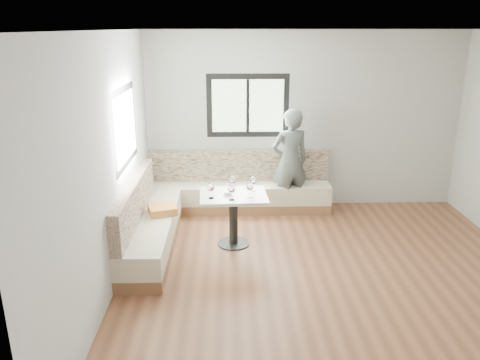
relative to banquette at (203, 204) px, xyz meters
name	(u,v)px	position (x,y,z in m)	size (l,w,h in m)	color
room	(331,162)	(1.51, -1.55, 1.08)	(5.01, 5.01, 2.81)	brown
banquette	(203,204)	(0.00, 0.00, 0.00)	(2.90, 2.80, 0.95)	brown
table	(233,207)	(0.44, -0.67, 0.21)	(0.91, 0.73, 0.72)	black
person	(290,162)	(1.33, 0.51, 0.50)	(0.61, 0.40, 1.66)	#515958
olive_ramekin	(228,193)	(0.37, -0.67, 0.41)	(0.11, 0.11, 0.04)	white
wine_glass_a	(211,188)	(0.15, -0.81, 0.54)	(0.09, 0.09, 0.21)	white
wine_glass_b	(232,189)	(0.42, -0.88, 0.54)	(0.09, 0.09, 0.21)	white
wine_glass_c	(250,187)	(0.65, -0.78, 0.54)	(0.09, 0.09, 0.21)	white
wine_glass_d	(233,180)	(0.43, -0.52, 0.54)	(0.09, 0.09, 0.21)	white
wine_glass_e	(253,181)	(0.71, -0.54, 0.54)	(0.09, 0.09, 0.21)	white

